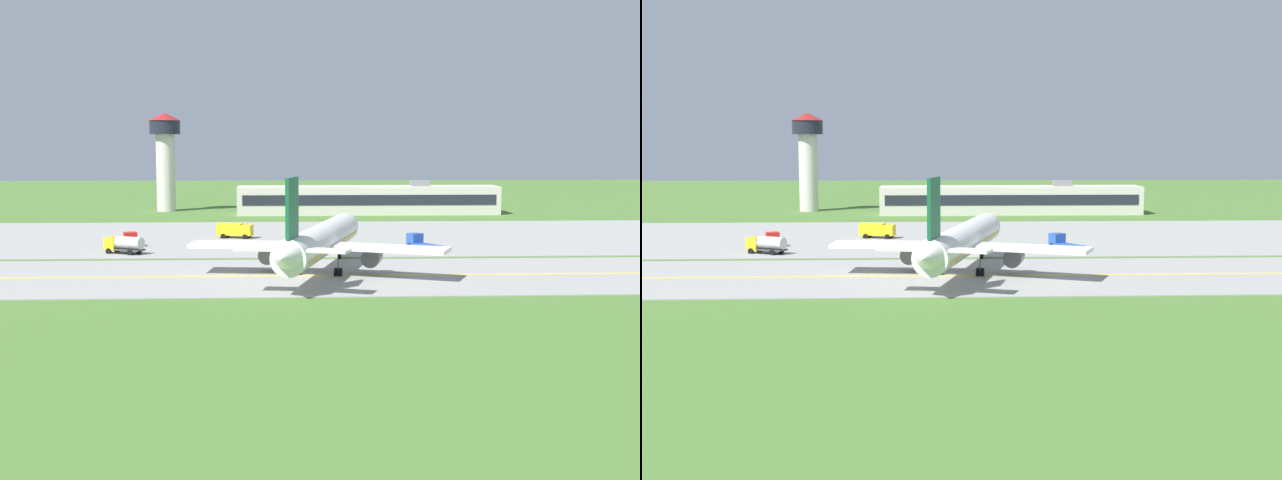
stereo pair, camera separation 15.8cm
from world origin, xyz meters
TOP-DOWN VIEW (x-y plane):
  - ground_plane at (0.00, 0.00)m, footprint 500.00×500.00m
  - taxiway_strip at (0.00, 0.00)m, footprint 240.00×28.00m
  - apron_pad at (10.00, 42.00)m, footprint 140.00×52.00m
  - taxiway_centreline at (0.00, 0.00)m, footprint 220.00×0.60m
  - airplane_lead at (1.66, 1.70)m, footprint 32.03×39.15m
  - service_truck_baggage at (-26.20, 21.18)m, footprint 6.29×4.50m
  - service_truck_fuel at (-11.14, 40.07)m, footprint 6.33×3.57m
  - service_truck_catering at (18.02, 24.44)m, footprint 4.89×6.59m
  - service_truck_pushback at (-27.10, 30.15)m, footprint 3.85×6.72m
  - terminal_building at (16.59, 86.79)m, footprint 59.13×9.11m
  - control_tower at (-30.50, 96.77)m, footprint 7.60×7.60m

SIDE VIEW (x-z plane):
  - ground_plane at x=0.00m, z-range 0.00..0.00m
  - taxiway_strip at x=0.00m, z-range 0.00..0.10m
  - apron_pad at x=10.00m, z-range 0.00..0.10m
  - taxiway_centreline at x=0.00m, z-range 0.10..0.11m
  - service_truck_catering at x=18.02m, z-range -0.11..2.48m
  - service_truck_pushback at x=-27.10m, z-range -0.11..2.48m
  - service_truck_fuel at x=-11.14m, z-range 0.23..2.83m
  - service_truck_baggage at x=-26.20m, z-range 0.21..2.86m
  - terminal_building at x=16.59m, z-range -0.58..6.96m
  - airplane_lead at x=1.66m, z-range -2.22..10.48m
  - control_tower at x=-30.50m, z-range 2.55..25.67m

